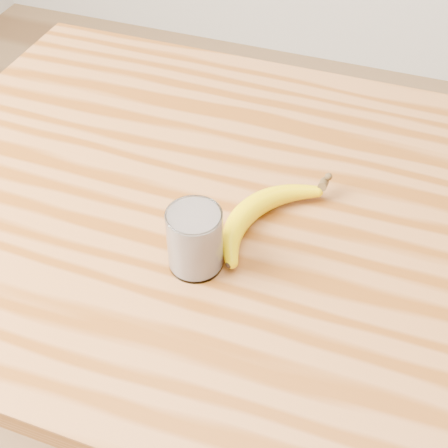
% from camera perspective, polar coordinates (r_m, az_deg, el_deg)
% --- Properties ---
extents(table, '(1.20, 0.80, 0.90)m').
position_cam_1_polar(table, '(0.99, 4.76, -4.58)').
color(table, '#9B5E2D').
rests_on(table, ground).
extents(smoothie_glass, '(0.07, 0.07, 0.09)m').
position_cam_1_polar(smoothie_glass, '(0.80, -2.68, -1.40)').
color(smoothie_glass, white).
rests_on(smoothie_glass, table).
extents(banana, '(0.20, 0.29, 0.03)m').
position_cam_1_polar(banana, '(0.88, 2.43, 1.42)').
color(banana, '#E0B600').
rests_on(banana, table).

